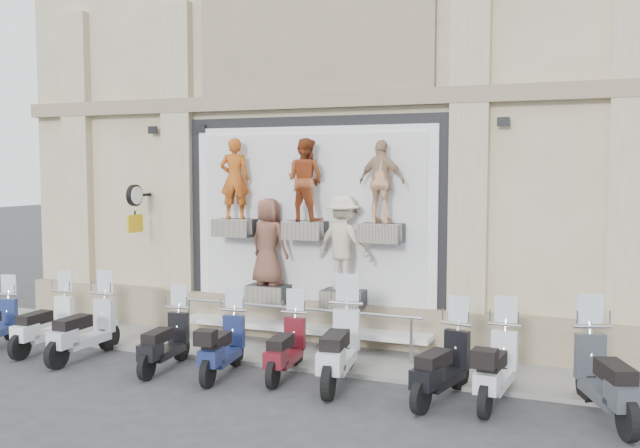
# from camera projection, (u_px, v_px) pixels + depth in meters

# --- Properties ---
(ground) EXTENTS (90.00, 90.00, 0.00)m
(ground) POSITION_uv_depth(u_px,v_px,m) (242.00, 384.00, 11.66)
(ground) COLOR #2E2E30
(ground) RESTS_ON ground
(sidewalk) EXTENTS (16.00, 2.20, 0.08)m
(sidewalk) POSITION_uv_depth(u_px,v_px,m) (295.00, 351.00, 13.59)
(sidewalk) COLOR gray
(sidewalk) RESTS_ON ground
(building) EXTENTS (14.00, 8.60, 12.00)m
(building) POSITION_uv_depth(u_px,v_px,m) (376.00, 68.00, 17.63)
(building) COLOR beige
(building) RESTS_ON ground
(shop_vitrine) EXTENTS (5.60, 0.94, 4.30)m
(shop_vitrine) POSITION_uv_depth(u_px,v_px,m) (312.00, 228.00, 13.97)
(shop_vitrine) COLOR black
(shop_vitrine) RESTS_ON ground
(guard_rail) EXTENTS (5.06, 0.10, 0.93)m
(guard_rail) POSITION_uv_depth(u_px,v_px,m) (293.00, 331.00, 13.46)
(guard_rail) COLOR #9EA0A5
(guard_rail) RESTS_ON ground
(clock_sign_bracket) EXTENTS (0.10, 0.80, 1.02)m
(clock_sign_bracket) POSITION_uv_depth(u_px,v_px,m) (135.00, 202.00, 15.18)
(clock_sign_bracket) COLOR black
(clock_sign_bracket) RESTS_ON ground
(scooter_b) EXTENTS (0.61, 1.87, 1.50)m
(scooter_b) POSITION_uv_depth(u_px,v_px,m) (45.00, 313.00, 13.70)
(scooter_b) COLOR silver
(scooter_b) RESTS_ON ground
(scooter_c) EXTENTS (0.58, 1.95, 1.58)m
(scooter_c) POSITION_uv_depth(u_px,v_px,m) (83.00, 317.00, 13.12)
(scooter_c) COLOR #AFB3BD
(scooter_c) RESTS_ON ground
(scooter_d) EXTENTS (0.70, 1.79, 1.42)m
(scooter_d) POSITION_uv_depth(u_px,v_px,m) (164.00, 330.00, 12.44)
(scooter_d) COLOR black
(scooter_d) RESTS_ON ground
(scooter_e) EXTENTS (0.78, 1.84, 1.45)m
(scooter_e) POSITION_uv_depth(u_px,v_px,m) (222.00, 334.00, 12.06)
(scooter_e) COLOR #161F4D
(scooter_e) RESTS_ON ground
(scooter_f) EXTENTS (0.71, 1.79, 1.42)m
(scooter_f) POSITION_uv_depth(u_px,v_px,m) (285.00, 336.00, 11.99)
(scooter_f) COLOR #550E17
(scooter_f) RESTS_ON ground
(scooter_g) EXTENTS (0.95, 2.20, 1.73)m
(scooter_g) POSITION_uv_depth(u_px,v_px,m) (339.00, 333.00, 11.54)
(scooter_g) COLOR silver
(scooter_g) RESTS_ON ground
(scooter_h) EXTENTS (0.94, 1.95, 1.53)m
(scooter_h) POSITION_uv_depth(u_px,v_px,m) (442.00, 352.00, 10.75)
(scooter_h) COLOR black
(scooter_h) RESTS_ON ground
(scooter_i) EXTENTS (0.68, 1.93, 1.54)m
(scooter_i) POSITION_uv_depth(u_px,v_px,m) (497.00, 354.00, 10.62)
(scooter_i) COLOR silver
(scooter_i) RESTS_ON ground
(scooter_j) EXTENTS (1.33, 2.14, 1.68)m
(scooter_j) POSITION_uv_depth(u_px,v_px,m) (607.00, 362.00, 9.93)
(scooter_j) COLOR #30353B
(scooter_j) RESTS_ON ground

